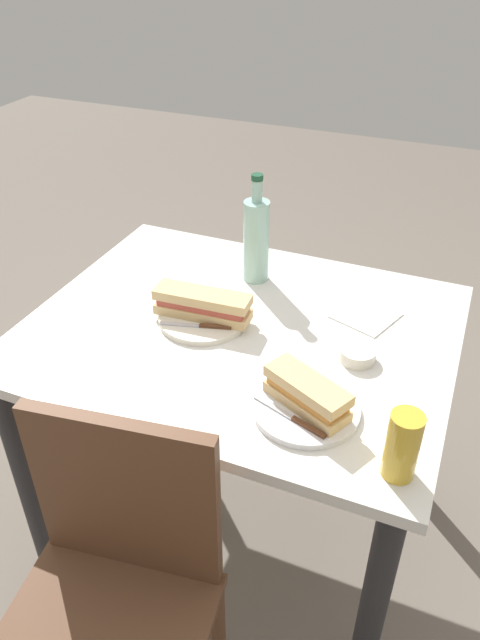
% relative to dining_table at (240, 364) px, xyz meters
% --- Properties ---
extents(ground_plane, '(8.00, 8.00, 0.00)m').
position_rel_dining_table_xyz_m(ground_plane, '(0.00, 0.00, -0.63)').
color(ground_plane, '#6B6056').
extents(dining_table, '(1.05, 0.85, 0.75)m').
position_rel_dining_table_xyz_m(dining_table, '(0.00, 0.00, 0.00)').
color(dining_table, silver).
rests_on(dining_table, ground).
extents(chair_far, '(0.45, 0.45, 0.88)m').
position_rel_dining_table_xyz_m(chair_far, '(0.01, 0.62, -0.12)').
color(chair_far, brown).
rests_on(chair_far, ground).
extents(plate_near, '(0.23, 0.23, 0.01)m').
position_rel_dining_table_xyz_m(plate_near, '(0.10, 0.01, 0.13)').
color(plate_near, silver).
rests_on(plate_near, dining_table).
extents(baguette_sandwich_near, '(0.25, 0.09, 0.07)m').
position_rel_dining_table_xyz_m(baguette_sandwich_near, '(0.10, 0.01, 0.17)').
color(baguette_sandwich_near, '#DBB77A').
rests_on(baguette_sandwich_near, plate_near).
extents(knife_near, '(0.18, 0.06, 0.01)m').
position_rel_dining_table_xyz_m(knife_near, '(0.08, 0.06, 0.14)').
color(knife_near, silver).
rests_on(knife_near, plate_near).
extents(plate_far, '(0.23, 0.23, 0.01)m').
position_rel_dining_table_xyz_m(plate_far, '(-0.24, 0.23, 0.13)').
color(plate_far, white).
rests_on(plate_far, dining_table).
extents(baguette_sandwich_far, '(0.20, 0.15, 0.07)m').
position_rel_dining_table_xyz_m(baguette_sandwich_far, '(-0.24, 0.23, 0.17)').
color(baguette_sandwich_far, '#DBB77A').
rests_on(baguette_sandwich_far, plate_far).
extents(knife_far, '(0.17, 0.07, 0.01)m').
position_rel_dining_table_xyz_m(knife_far, '(-0.23, 0.28, 0.14)').
color(knife_far, silver).
rests_on(knife_far, plate_far).
extents(water_bottle, '(0.07, 0.07, 0.31)m').
position_rel_dining_table_xyz_m(water_bottle, '(0.05, -0.24, 0.24)').
color(water_bottle, '#99C6B7').
rests_on(water_bottle, dining_table).
extents(beer_glass, '(0.06, 0.06, 0.14)m').
position_rel_dining_table_xyz_m(beer_glass, '(-0.45, 0.33, 0.19)').
color(beer_glass, gold).
rests_on(beer_glass, dining_table).
extents(olive_bowl, '(0.08, 0.08, 0.03)m').
position_rel_dining_table_xyz_m(olive_bowl, '(-0.30, 0.02, 0.14)').
color(olive_bowl, silver).
rests_on(olive_bowl, dining_table).
extents(paper_napkin, '(0.18, 0.18, 0.00)m').
position_rel_dining_table_xyz_m(paper_napkin, '(-0.28, -0.17, 0.12)').
color(paper_napkin, white).
rests_on(paper_napkin, dining_table).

